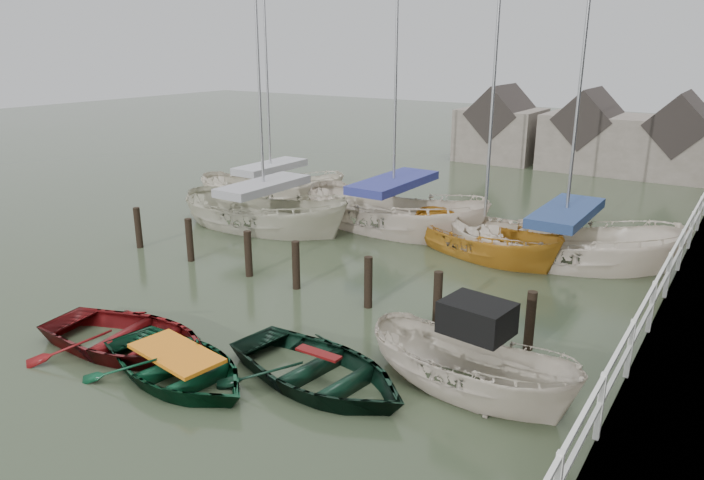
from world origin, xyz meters
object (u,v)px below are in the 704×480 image
Objects in this scene: rowboat_red at (130,350)px; sailboat_c at (483,253)px; sailboat_a at (265,227)px; rowboat_green at (179,379)px; sailboat_e at (272,199)px; motorboat at (469,387)px; sailboat_b at (393,227)px; rowboat_dkgreen at (319,384)px; sailboat_d at (561,260)px.

rowboat_red is 0.39× the size of sailboat_c.
sailboat_a is 0.93× the size of sailboat_c.
rowboat_green is 11.39m from sailboat_c.
sailboat_e is (-8.51, 12.93, 0.06)m from rowboat_green.
sailboat_b is at bearing 44.63° from motorboat.
rowboat_dkgreen is 0.40× the size of sailboat_e.
sailboat_c is (-0.44, 9.74, 0.02)m from rowboat_dkgreen.
rowboat_dkgreen is 0.91× the size of motorboat.
sailboat_e is (-13.73, 10.02, -0.03)m from motorboat.
sailboat_b reaches higher than sailboat_a.
sailboat_e is (-11.06, 11.47, 0.06)m from rowboat_dkgreen.
rowboat_dkgreen is 10.47m from sailboat_d.
sailboat_c is (8.00, 1.72, -0.04)m from sailboat_a.
sailboat_e is at bearing 18.64° from rowboat_red.
sailboat_d reaches higher than sailboat_b.
sailboat_c reaches higher than sailboat_a.
rowboat_red is 0.42× the size of sailboat_a.
sailboat_b is 1.23× the size of sailboat_e.
sailboat_d reaches higher than rowboat_dkgreen.
sailboat_d is at bearing -59.18° from sailboat_c.
motorboat is (7.11, 2.65, 0.09)m from rowboat_red.
motorboat is at bearing -147.85° from sailboat_e.
rowboat_red is 10.05m from sailboat_a.
sailboat_c is (-3.10, 8.29, -0.07)m from motorboat.
sailboat_b is at bearing -9.32° from rowboat_red.
sailboat_e is at bearing 51.84° from rowboat_dkgreen.
sailboat_a reaches higher than rowboat_green.
sailboat_b reaches higher than sailboat_c.
sailboat_e is at bearing 99.14° from sailboat_c.
motorboat is 12.90m from sailboat_a.
sailboat_a is at bearing 14.47° from rowboat_red.
rowboat_green is 0.36× the size of sailboat_c.
rowboat_red is at bearing 178.28° from sailboat_c.
rowboat_green is 0.38× the size of sailboat_e.
motorboat is 0.36× the size of sailboat_d.
rowboat_green is at bearing -168.36° from sailboat_e.
rowboat_green is 2.94m from rowboat_dkgreen.
sailboat_c is 10.77m from sailboat_e.
sailboat_c is at bearing 88.50° from sailboat_d.
sailboat_e is (-6.70, 0.89, 0.00)m from sailboat_b.
sailboat_d is (4.55, 11.73, 0.06)m from rowboat_green.
sailboat_a is 0.80× the size of sailboat_d.
sailboat_e is (-10.63, 1.73, 0.04)m from sailboat_c.
sailboat_c is at bearing -2.48° from rowboat_green.
motorboat is 8.85m from sailboat_c.
rowboat_dkgreen is at bearing 155.07° from sailboat_d.
rowboat_red is 0.93× the size of motorboat.
rowboat_red is 13.16m from sailboat_d.
rowboat_dkgreen is (4.44, 1.20, 0.00)m from rowboat_red.
sailboat_a is 0.80× the size of sailboat_b.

